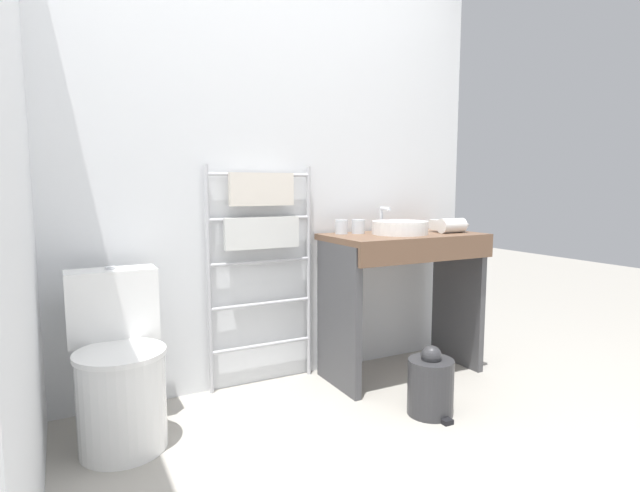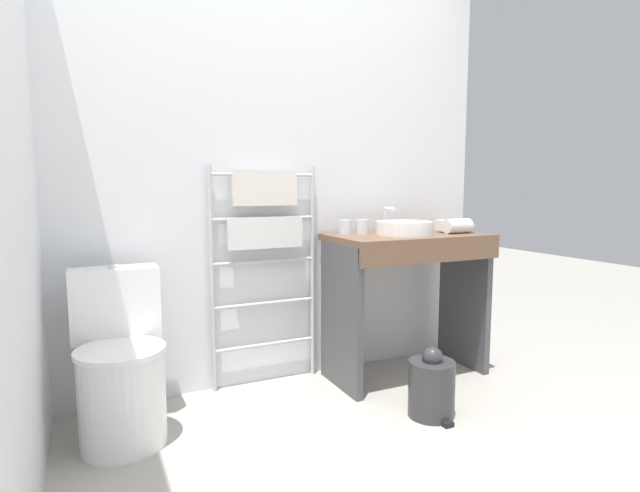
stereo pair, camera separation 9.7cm
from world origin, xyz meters
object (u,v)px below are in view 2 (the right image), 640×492
Objects in this scene: towel_radiator at (265,232)px; cup_near_wall at (345,227)px; toilet at (120,369)px; cup_near_edge at (362,227)px; hair_dryer at (458,226)px; sink_basin at (404,227)px; trash_bin at (432,386)px.

towel_radiator is 0.48m from cup_near_wall.
cup_near_edge is (1.37, 0.23, 0.57)m from toilet.
hair_dryer reaches higher than cup_near_wall.
sink_basin is at bearing -17.28° from towel_radiator.
trash_bin is (1.39, -0.42, -0.17)m from toilet.
cup_near_edge is at bearing 9.47° from toilet.
toilet is 3.40× the size of hair_dryer.
toilet is 9.27× the size of cup_near_edge.
cup_near_wall is at bearing 167.36° from cup_near_edge.
toilet is 1.46m from trash_bin.
towel_radiator reaches higher than toilet.
sink_basin is 0.91m from trash_bin.
toilet reaches higher than trash_bin.
trash_bin is (0.03, -0.65, -0.74)m from cup_near_edge.
towel_radiator reaches higher than hair_dryer.
sink_basin is 1.46× the size of hair_dryer.
towel_radiator is 1.15m from hair_dryer.
trash_bin is at bearing -16.77° from toilet.
sink_basin is (1.56, 0.08, 0.57)m from toilet.
toilet is 1.66m from sink_basin.
sink_basin is at bearing -30.21° from cup_near_wall.
cup_near_wall is 1.01m from trash_bin.
toilet is 2.18× the size of trash_bin.
towel_radiator reaches higher than cup_near_edge.
hair_dryer is at bearing 40.65° from trash_bin.
toilet is at bearing 163.23° from trash_bin.
towel_radiator is at bearing 162.72° from sink_basin.
towel_radiator is 15.10× the size of cup_near_edge.
hair_dryer is (0.63, -0.24, 0.00)m from cup_near_wall.
hair_dryer is at bearing -20.44° from cup_near_wall.
cup_near_edge is (-0.19, 0.15, 0.00)m from sink_basin.
sink_basin is at bearing 169.19° from hair_dryer.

